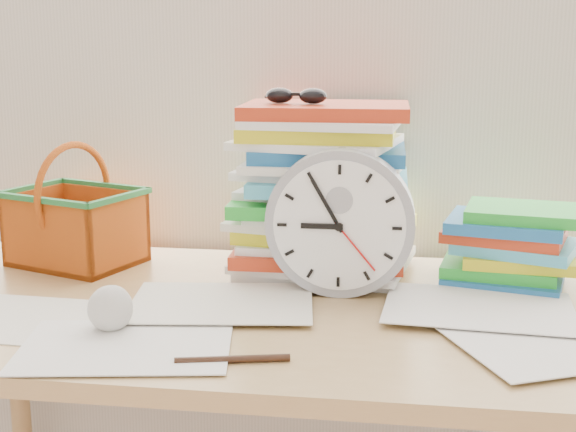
% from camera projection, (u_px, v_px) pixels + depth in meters
% --- Properties ---
extents(desk, '(1.40, 0.70, 0.75)m').
position_uv_depth(desk, '(280.00, 347.00, 1.39)').
color(desk, tan).
rests_on(desk, ground).
extents(paper_stack, '(0.36, 0.30, 0.33)m').
position_uv_depth(paper_stack, '(322.00, 189.00, 1.56)').
color(paper_stack, white).
rests_on(paper_stack, desk).
extents(clock, '(0.26, 0.05, 0.26)m').
position_uv_depth(clock, '(340.00, 223.00, 1.41)').
color(clock, '#94969F').
rests_on(clock, desk).
extents(sunglasses, '(0.15, 0.13, 0.03)m').
position_uv_depth(sunglasses, '(296.00, 96.00, 1.51)').
color(sunglasses, black).
rests_on(sunglasses, paper_stack).
extents(book_stack, '(0.29, 0.25, 0.15)m').
position_uv_depth(book_stack, '(510.00, 247.00, 1.48)').
color(book_stack, white).
rests_on(book_stack, desk).
extents(basket, '(0.29, 0.26, 0.24)m').
position_uv_depth(basket, '(75.00, 205.00, 1.61)').
color(basket, '#C55513').
rests_on(basket, desk).
extents(crumpled_ball, '(0.07, 0.07, 0.07)m').
position_uv_depth(crumpled_ball, '(110.00, 308.00, 1.26)').
color(crumpled_ball, silver).
rests_on(crumpled_ball, desk).
extents(pen, '(0.16, 0.05, 0.01)m').
position_uv_depth(pen, '(232.00, 359.00, 1.13)').
color(pen, black).
rests_on(pen, desk).
extents(scattered_papers, '(1.26, 0.42, 0.02)m').
position_uv_depth(scattered_papers, '(279.00, 303.00, 1.38)').
color(scattered_papers, white).
rests_on(scattered_papers, desk).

